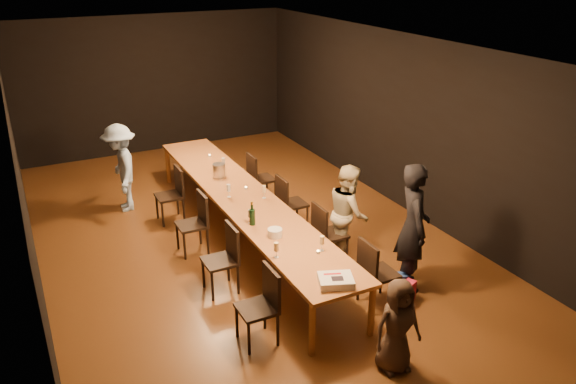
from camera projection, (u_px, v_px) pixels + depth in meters
name	position (u px, v px, depth m)	size (l,w,h in m)	color
ground	(245.00, 239.00, 8.92)	(10.00, 10.00, 0.00)	#441F11
room_shell	(241.00, 112.00, 8.09)	(6.04, 10.04, 3.02)	black
table	(243.00, 199.00, 8.64)	(0.90, 6.00, 0.75)	#99612C
chair_right_0	(379.00, 272.00, 7.12)	(0.42, 0.42, 0.93)	black
chair_right_1	(330.00, 233.00, 8.10)	(0.42, 0.42, 0.93)	black
chair_right_2	(292.00, 203.00, 9.09)	(0.42, 0.42, 0.93)	black
chair_right_3	(262.00, 178.00, 10.07)	(0.42, 0.42, 0.93)	black
chair_left_0	(257.00, 308.00, 6.41)	(0.42, 0.42, 0.93)	black
chair_left_1	(220.00, 260.00, 7.40)	(0.42, 0.42, 0.93)	black
chair_left_2	(191.00, 224.00, 8.38)	(0.42, 0.42, 0.93)	black
chair_left_3	(169.00, 195.00, 9.36)	(0.42, 0.42, 0.93)	black
woman_birthday	(413.00, 227.00, 7.36)	(0.65, 0.42, 1.77)	black
woman_tan	(348.00, 213.00, 8.13)	(0.71, 0.55, 1.46)	#C3B792
man_blue	(121.00, 168.00, 9.67)	(1.00, 0.57, 1.55)	#96BAE8
child	(397.00, 326.00, 5.96)	(0.54, 0.35, 1.10)	#3C2C21
gift_bag_red	(407.00, 292.00, 7.28)	(0.24, 0.13, 0.28)	#B41B37
gift_bag_blue	(401.00, 283.00, 7.51)	(0.21, 0.14, 0.27)	#284AAE
birthday_cake	(336.00, 281.00, 6.34)	(0.47, 0.43, 0.09)	white
plate_stack	(275.00, 233.00, 7.39)	(0.20, 0.20, 0.11)	white
champagne_bottle	(252.00, 213.00, 7.66)	(0.08, 0.08, 0.35)	black
ice_bucket	(219.00, 170.00, 9.31)	(0.21, 0.21, 0.23)	#B4B4B9
wineglass_0	(276.00, 250.00, 6.86)	(0.06, 0.06, 0.21)	beige
wineglass_1	(322.00, 243.00, 7.02)	(0.06, 0.06, 0.21)	beige
wineglass_2	(250.00, 216.00, 7.73)	(0.06, 0.06, 0.21)	silver
wineglass_3	(264.00, 192.00, 8.52)	(0.06, 0.06, 0.21)	beige
wineglass_4	(229.00, 191.00, 8.56)	(0.06, 0.06, 0.21)	silver
wineglass_5	(223.00, 164.00, 9.64)	(0.06, 0.06, 0.21)	silver
tealight_near	(318.00, 252.00, 6.99)	(0.05, 0.05, 0.03)	#B2B7B2
tealight_mid	(246.00, 188.00, 8.88)	(0.05, 0.05, 0.03)	#B2B7B2
tealight_far	(210.00, 156.00, 10.28)	(0.05, 0.05, 0.03)	#B2B7B2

